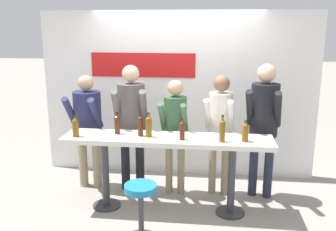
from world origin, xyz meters
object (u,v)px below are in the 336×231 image
Objects in this scene: person_center_left at (175,124)px; bar_stool at (141,204)px; person_far_left at (88,120)px; person_center_right at (264,116)px; tasting_table at (167,149)px; wine_bottle_5 at (117,124)px; person_left at (132,114)px; wine_bottle_1 at (75,127)px; wine_bottle_4 at (245,132)px; wine_bottle_0 at (149,126)px; wine_bottle_2 at (222,130)px; person_center at (220,122)px; wine_bottle_3 at (140,125)px; wine_bottle_6 at (182,130)px.

bar_stool is at bearing -97.49° from person_center_left.
person_far_left is 0.90× the size of person_center_right.
wine_bottle_5 is (-0.64, 0.06, 0.28)m from tasting_table.
person_left is 0.86m from wine_bottle_1.
bar_stool is at bearing -60.76° from wine_bottle_5.
person_center_left is 1.05m from wine_bottle_4.
wine_bottle_1 is at bearing -160.01° from wine_bottle_5.
person_left reaches higher than wine_bottle_0.
wine_bottle_5 is (-0.08, -0.49, -0.00)m from person_left.
tasting_table is at bearing -50.85° from person_left.
wine_bottle_4 reaches higher than bar_stool.
tasting_table is 1.33m from person_far_left.
person_center_left reaches higher than bar_stool.
person_left is 5.53× the size of wine_bottle_2.
wine_bottle_5 is (-0.41, 0.08, -0.01)m from wine_bottle_0.
wine_bottle_2 is 1.30m from wine_bottle_5.
person_center_right is 2.40m from wine_bottle_1.
wine_bottle_1 is at bearing -173.81° from wine_bottle_0.
person_center_right is at bearing 6.69° from person_center.
wine_bottle_2 is (0.65, -0.11, 0.30)m from tasting_table.
wine_bottle_2 is at bearing -41.34° from person_center_left.
bar_stool is 1.12m from wine_bottle_5.
bar_stool is 2.01m from person_center_right.
wine_bottle_1 is (-0.88, -0.10, -0.02)m from wine_bottle_0.
wine_bottle_3 is at bearing 100.37° from bar_stool.
person_center_left reaches higher than wine_bottle_5.
wine_bottle_4 is 0.90× the size of wine_bottle_5.
bar_stool is at bearing -87.71° from wine_bottle_0.
wine_bottle_0 is at bearing -147.18° from person_center_right.
bar_stool is 0.37× the size of person_left.
person_center_right is at bearing 64.54° from wine_bottle_4.
wine_bottle_3 is at bearing -143.63° from person_center.
wine_bottle_1 is at bearing 146.12° from bar_stool.
person_center_right is at bearing 49.44° from wine_bottle_2.
person_center_right reaches higher than person_left.
tasting_table is at bearing -132.32° from person_center.
wine_bottle_2 is at bearing -7.56° from wine_bottle_5.
person_far_left is at bearing -168.97° from person_center_right.
bar_stool is 1.25m from wine_bottle_2.
bar_stool is 0.40× the size of person_far_left.
wine_bottle_4 is (2.03, 0.04, -0.00)m from wine_bottle_1.
wine_bottle_0 is at bearing -176.63° from tasting_table.
wine_bottle_0 reaches higher than wine_bottle_5.
person_center_right reaches higher than wine_bottle_1.
wine_bottle_3 is at bearing 169.35° from wine_bottle_0.
person_center_right is (2.40, -0.03, 0.13)m from person_far_left.
person_center_left is (0.24, 1.22, 0.56)m from bar_stool.
person_center_left is 1.31m from wine_bottle_1.
person_far_left is 1.53m from wine_bottle_6.
wine_bottle_5 is at bearing 172.44° from wine_bottle_2.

